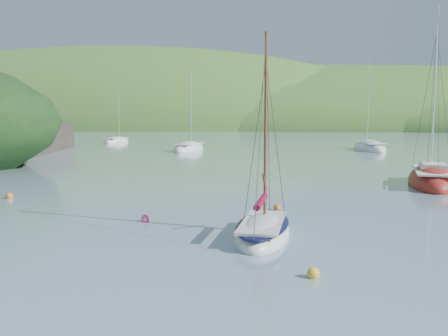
# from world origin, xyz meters

# --- Properties ---
(ground) EXTENTS (700.00, 700.00, 0.00)m
(ground) POSITION_xyz_m (0.00, 0.00, 0.00)
(ground) COLOR slate
(ground) RESTS_ON ground
(shoreline_hills) EXTENTS (690.00, 135.00, 56.00)m
(shoreline_hills) POSITION_xyz_m (-9.66, 172.42, 0.00)
(shoreline_hills) COLOR #3A6F2A
(shoreline_hills) RESTS_ON ground
(daysailer_white) EXTENTS (2.44, 5.71, 8.58)m
(daysailer_white) POSITION_xyz_m (2.35, 2.39, 0.20)
(daysailer_white) COLOR white
(daysailer_white) RESTS_ON ground
(sloop_red) EXTENTS (4.67, 9.25, 13.07)m
(sloop_red) POSITION_xyz_m (13.10, 17.97, 0.24)
(sloop_red) COLOR maroon
(sloop_red) RESTS_ON ground
(distant_sloop_a) EXTENTS (4.06, 8.32, 11.38)m
(distant_sloop_a) POSITION_xyz_m (-9.08, 46.55, 0.19)
(distant_sloop_a) COLOR white
(distant_sloop_a) RESTS_ON ground
(distant_sloop_b) EXTENTS (4.40, 9.43, 12.95)m
(distant_sloop_b) POSITION_xyz_m (14.28, 50.13, 0.21)
(distant_sloop_b) COLOR white
(distant_sloop_b) RESTS_ON ground
(distant_sloop_c) EXTENTS (3.47, 6.84, 9.31)m
(distant_sloop_c) POSITION_xyz_m (-24.30, 62.80, 0.17)
(distant_sloop_c) COLOR white
(distant_sloop_c) RESTS_ON ground
(mooring_buoys) EXTENTS (28.05, 12.37, 0.46)m
(mooring_buoys) POSITION_xyz_m (2.41, 6.27, 0.12)
(mooring_buoys) COLOR yellow
(mooring_buoys) RESTS_ON ground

